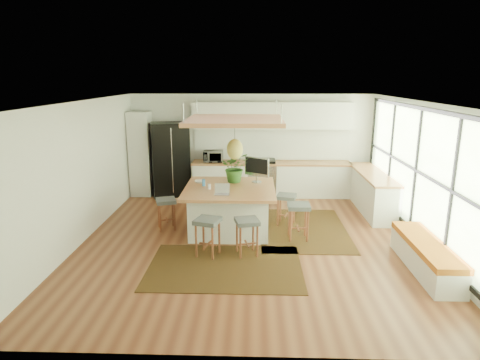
{
  "coord_description": "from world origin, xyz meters",
  "views": [
    {
      "loc": [
        0.07,
        -7.62,
        3.15
      ],
      "look_at": [
        -0.2,
        0.5,
        1.1
      ],
      "focal_mm": 30.81,
      "sensor_mm": 36.0,
      "label": 1
    }
  ],
  "objects_px": {
    "stool_left_side": "(166,213)",
    "stool_right_back": "(286,209)",
    "stool_near_right": "(247,236)",
    "fridge": "(170,161)",
    "island": "(230,209)",
    "stool_right_front": "(298,222)",
    "laptop": "(222,189)",
    "microwave": "(213,155)",
    "monitor": "(257,170)",
    "island_plant": "(235,170)",
    "stool_near_left": "(208,237)"
  },
  "relations": [
    {
      "from": "island",
      "to": "stool_right_front",
      "type": "height_order",
      "value": "island"
    },
    {
      "from": "island",
      "to": "stool_left_side",
      "type": "height_order",
      "value": "island"
    },
    {
      "from": "island",
      "to": "stool_right_front",
      "type": "distance_m",
      "value": 1.46
    },
    {
      "from": "island",
      "to": "stool_right_back",
      "type": "distance_m",
      "value": 1.26
    },
    {
      "from": "stool_near_left",
      "to": "stool_left_side",
      "type": "bearing_deg",
      "value": 128.2
    },
    {
      "from": "stool_right_front",
      "to": "stool_right_back",
      "type": "xyz_separation_m",
      "value": [
        -0.18,
        0.82,
        0.0
      ]
    },
    {
      "from": "stool_left_side",
      "to": "laptop",
      "type": "height_order",
      "value": "laptop"
    },
    {
      "from": "island",
      "to": "stool_near_left",
      "type": "bearing_deg",
      "value": -104.11
    },
    {
      "from": "microwave",
      "to": "stool_near_left",
      "type": "bearing_deg",
      "value": -90.38
    },
    {
      "from": "stool_right_back",
      "to": "monitor",
      "type": "distance_m",
      "value": 1.06
    },
    {
      "from": "stool_near_right",
      "to": "monitor",
      "type": "relative_size",
      "value": 1.13
    },
    {
      "from": "fridge",
      "to": "island_plant",
      "type": "distance_m",
      "value": 2.88
    },
    {
      "from": "monitor",
      "to": "stool_right_back",
      "type": "bearing_deg",
      "value": 24.74
    },
    {
      "from": "fridge",
      "to": "stool_right_front",
      "type": "distance_m",
      "value": 4.45
    },
    {
      "from": "fridge",
      "to": "stool_right_back",
      "type": "distance_m",
      "value": 3.79
    },
    {
      "from": "island",
      "to": "monitor",
      "type": "height_order",
      "value": "monitor"
    },
    {
      "from": "stool_near_left",
      "to": "monitor",
      "type": "distance_m",
      "value": 2.11
    },
    {
      "from": "monitor",
      "to": "stool_near_right",
      "type": "bearing_deg",
      "value": -63.72
    },
    {
      "from": "stool_right_back",
      "to": "microwave",
      "type": "distance_m",
      "value": 2.99
    },
    {
      "from": "island_plant",
      "to": "stool_left_side",
      "type": "bearing_deg",
      "value": -162.48
    },
    {
      "from": "fridge",
      "to": "stool_near_right",
      "type": "distance_m",
      "value": 4.46
    },
    {
      "from": "stool_right_front",
      "to": "island",
      "type": "bearing_deg",
      "value": 161.64
    },
    {
      "from": "island",
      "to": "stool_left_side",
      "type": "relative_size",
      "value": 2.79
    },
    {
      "from": "fridge",
      "to": "island",
      "type": "bearing_deg",
      "value": -76.65
    },
    {
      "from": "microwave",
      "to": "island_plant",
      "type": "distance_m",
      "value": 2.28
    },
    {
      "from": "stool_right_front",
      "to": "microwave",
      "type": "relative_size",
      "value": 1.37
    },
    {
      "from": "stool_right_front",
      "to": "monitor",
      "type": "bearing_deg",
      "value": 132.38
    },
    {
      "from": "laptop",
      "to": "microwave",
      "type": "height_order",
      "value": "microwave"
    },
    {
      "from": "stool_near_left",
      "to": "stool_right_front",
      "type": "relative_size",
      "value": 0.96
    },
    {
      "from": "island_plant",
      "to": "stool_right_front",
      "type": "bearing_deg",
      "value": -35.4
    },
    {
      "from": "island",
      "to": "stool_near_right",
      "type": "relative_size",
      "value": 2.72
    },
    {
      "from": "stool_near_left",
      "to": "monitor",
      "type": "relative_size",
      "value": 1.16
    },
    {
      "from": "stool_right_front",
      "to": "stool_right_back",
      "type": "relative_size",
      "value": 1.07
    },
    {
      "from": "microwave",
      "to": "monitor",
      "type": "bearing_deg",
      "value": -66.61
    },
    {
      "from": "stool_near_right",
      "to": "stool_right_back",
      "type": "bearing_deg",
      "value": 62.64
    },
    {
      "from": "laptop",
      "to": "microwave",
      "type": "relative_size",
      "value": 0.58
    },
    {
      "from": "island",
      "to": "stool_near_left",
      "type": "relative_size",
      "value": 2.65
    },
    {
      "from": "stool_near_left",
      "to": "stool_near_right",
      "type": "bearing_deg",
      "value": 4.33
    },
    {
      "from": "island",
      "to": "laptop",
      "type": "distance_m",
      "value": 0.81
    },
    {
      "from": "fridge",
      "to": "laptop",
      "type": "xyz_separation_m",
      "value": [
        1.65,
        -3.18,
        0.12
      ]
    },
    {
      "from": "stool_right_back",
      "to": "stool_left_side",
      "type": "height_order",
      "value": "stool_right_back"
    },
    {
      "from": "stool_near_right",
      "to": "island_plant",
      "type": "relative_size",
      "value": 1.04
    },
    {
      "from": "stool_right_front",
      "to": "laptop",
      "type": "relative_size",
      "value": 2.38
    },
    {
      "from": "laptop",
      "to": "microwave",
      "type": "bearing_deg",
      "value": 98.27
    },
    {
      "from": "stool_right_front",
      "to": "microwave",
      "type": "height_order",
      "value": "microwave"
    },
    {
      "from": "stool_near_right",
      "to": "island_plant",
      "type": "bearing_deg",
      "value": 99.59
    },
    {
      "from": "stool_left_side",
      "to": "stool_right_back",
      "type": "bearing_deg",
      "value": 7.92
    },
    {
      "from": "stool_near_left",
      "to": "stool_right_front",
      "type": "distance_m",
      "value": 1.89
    },
    {
      "from": "fridge",
      "to": "monitor",
      "type": "distance_m",
      "value": 3.21
    },
    {
      "from": "fridge",
      "to": "monitor",
      "type": "bearing_deg",
      "value": -63.83
    }
  ]
}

